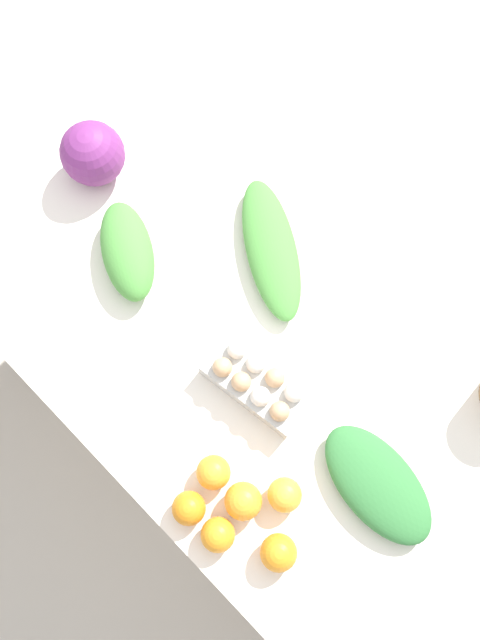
% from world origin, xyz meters
% --- Properties ---
extents(ground_plane, '(8.00, 8.00, 0.00)m').
position_xyz_m(ground_plane, '(0.00, 0.00, 0.00)').
color(ground_plane, '#B2A899').
extents(dining_table, '(1.38, 0.89, 0.76)m').
position_xyz_m(dining_table, '(0.00, 0.00, 0.66)').
color(dining_table, silver).
rests_on(dining_table, ground_plane).
extents(cabbage_purple, '(0.16, 0.16, 0.16)m').
position_xyz_m(cabbage_purple, '(0.54, -0.04, 0.83)').
color(cabbage_purple, '#7A2D75').
rests_on(cabbage_purple, dining_table).
extents(egg_carton, '(0.26, 0.14, 0.09)m').
position_xyz_m(egg_carton, '(-0.13, 0.08, 0.80)').
color(egg_carton, '#B7B7B2').
rests_on(egg_carton, dining_table).
extents(greens_bunch_chard, '(0.37, 0.31, 0.06)m').
position_xyz_m(greens_bunch_chard, '(0.07, -0.18, 0.79)').
color(greens_bunch_chard, '#4C933D').
rests_on(greens_bunch_chard, dining_table).
extents(greens_bunch_kale, '(0.28, 0.24, 0.09)m').
position_xyz_m(greens_bunch_kale, '(0.30, 0.07, 0.80)').
color(greens_bunch_kale, '#4C933D').
rests_on(greens_bunch_kale, dining_table).
extents(greens_bunch_scallion, '(0.31, 0.19, 0.06)m').
position_xyz_m(greens_bunch_scallion, '(-0.47, 0.06, 0.79)').
color(greens_bunch_scallion, '#337538').
rests_on(greens_bunch_scallion, dining_table).
extents(orange_0, '(0.08, 0.08, 0.08)m').
position_xyz_m(orange_0, '(-0.29, 0.28, 0.80)').
color(orange_0, orange).
rests_on(orange_0, dining_table).
extents(orange_1, '(0.07, 0.07, 0.07)m').
position_xyz_m(orange_1, '(-0.30, 0.37, 0.79)').
color(orange_1, orange).
rests_on(orange_1, dining_table).
extents(orange_2, '(0.07, 0.07, 0.07)m').
position_xyz_m(orange_2, '(-0.22, 0.37, 0.79)').
color(orange_2, orange).
rests_on(orange_2, dining_table).
extents(orange_3, '(0.07, 0.07, 0.07)m').
position_xyz_m(orange_3, '(-0.34, 0.21, 0.79)').
color(orange_3, '#F9A833').
rests_on(orange_3, dining_table).
extents(orange_4, '(0.08, 0.08, 0.08)m').
position_xyz_m(orange_4, '(-0.41, 0.31, 0.80)').
color(orange_4, orange).
rests_on(orange_4, dining_table).
extents(orange_5, '(0.07, 0.07, 0.07)m').
position_xyz_m(orange_5, '(-0.20, 0.29, 0.79)').
color(orange_5, orange).
rests_on(orange_5, dining_table).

